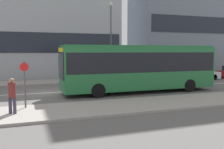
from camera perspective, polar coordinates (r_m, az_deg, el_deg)
The scene contains 10 objects.
ground_plane at distance 19.01m, azimuth -14.37°, elevation -4.08°, with size 120.00×120.00×0.00m, color #595654.
sidewalk_near at distance 12.91m, azimuth -11.78°, elevation -8.19°, with size 44.00×3.50×0.13m.
sidewalk_far at distance 25.18m, azimuth -15.69°, elevation -1.68°, with size 44.00×3.50×0.13m.
lane_centerline at distance 19.01m, azimuth -14.37°, elevation -4.07°, with size 41.80×0.16×0.01m.
apartment_block_left_tower at distance 31.92m, azimuth -15.24°, elevation 12.68°, with size 17.47×6.78×14.47m.
city_bus at distance 18.70m, azimuth 6.31°, elevation 2.05°, with size 11.62×2.64×3.48m.
parked_car_0 at distance 28.28m, azimuth 19.33°, elevation 0.18°, with size 4.27×1.69×1.40m.
pedestrian_near_stop at distance 12.56m, azimuth -21.89°, elevation -4.07°, with size 0.35×0.34×1.69m.
bus_stop_sign at distance 13.63m, azimuth -19.32°, elevation -1.34°, with size 0.44×0.12×2.40m.
street_lamp at distance 25.11m, azimuth -0.25°, elevation 9.27°, with size 0.36×0.36×7.72m.
Camera 1 is at (-1.66, -18.69, 3.07)m, focal length 40.00 mm.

